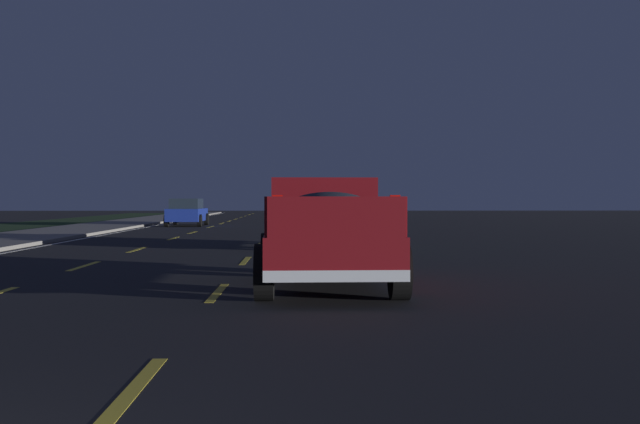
% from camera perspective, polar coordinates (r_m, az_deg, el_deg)
% --- Properties ---
extents(ground, '(144.00, 144.00, 0.00)m').
position_cam_1_polar(ground, '(29.72, -7.51, -1.93)').
color(ground, black).
extents(sidewalk_shoulder, '(108.00, 4.00, 0.12)m').
position_cam_1_polar(sidewalk_shoulder, '(31.37, -21.18, -1.73)').
color(sidewalk_shoulder, gray).
rests_on(sidewalk_shoulder, ground).
extents(lane_markings, '(108.00, 7.04, 0.01)m').
position_cam_1_polar(lane_markings, '(33.30, -12.22, -1.63)').
color(lane_markings, yellow).
rests_on(lane_markings, ground).
extents(pickup_truck, '(5.46, 2.36, 1.87)m').
position_cam_1_polar(pickup_truck, '(12.98, 0.38, -1.30)').
color(pickup_truck, maroon).
rests_on(pickup_truck, ground).
extents(sedan_green, '(4.44, 2.09, 1.54)m').
position_cam_1_polar(sedan_green, '(23.62, -0.82, -0.76)').
color(sedan_green, '#14592D').
rests_on(sedan_green, ground).
extents(sedan_blue, '(4.41, 2.03, 1.54)m').
position_cam_1_polar(sedan_blue, '(43.40, -9.98, 0.00)').
color(sedan_blue, navy).
rests_on(sedan_blue, ground).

